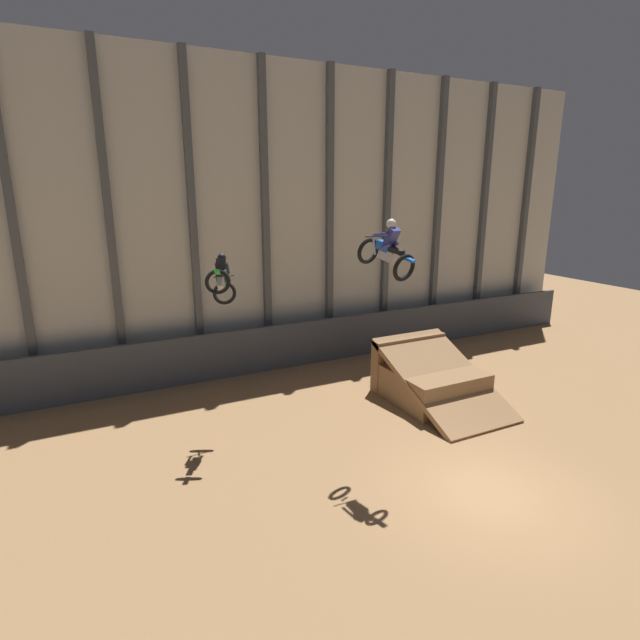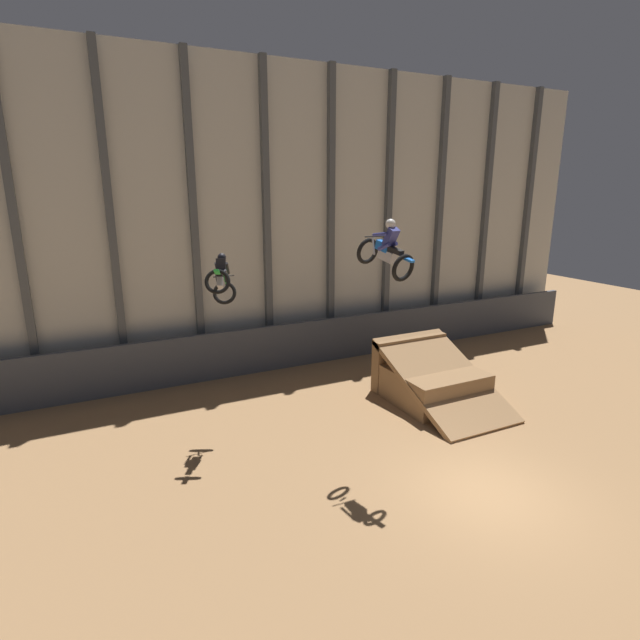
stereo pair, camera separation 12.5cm
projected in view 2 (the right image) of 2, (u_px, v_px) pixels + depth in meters
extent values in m
plane|color=#9E754C|center=(487.00, 494.00, 12.94)|extent=(60.00, 60.00, 0.00)
cube|color=beige|center=(298.00, 219.00, 21.76)|extent=(32.00, 0.12, 12.73)
cube|color=#4C5156|center=(16.00, 228.00, 17.06)|extent=(0.28, 0.28, 12.73)
cube|color=#4C5156|center=(111.00, 225.00, 18.35)|extent=(0.28, 0.28, 12.73)
cube|color=#4C5156|center=(194.00, 222.00, 19.65)|extent=(0.28, 0.28, 12.73)
cube|color=#4C5156|center=(267.00, 220.00, 20.94)|extent=(0.28, 0.28, 12.73)
cube|color=#4C5156|center=(331.00, 218.00, 22.23)|extent=(0.28, 0.28, 12.73)
cube|color=#4C5156|center=(388.00, 217.00, 23.53)|extent=(0.28, 0.28, 12.73)
cube|color=#4C5156|center=(439.00, 215.00, 24.82)|extent=(0.28, 0.28, 12.73)
cube|color=#4C5156|center=(485.00, 214.00, 26.11)|extent=(0.28, 0.28, 12.73)
cube|color=#4C5156|center=(527.00, 212.00, 27.41)|extent=(0.28, 0.28, 12.73)
cube|color=#474C56|center=(308.00, 343.00, 22.27)|extent=(31.36, 0.20, 1.97)
cube|color=#966F48|center=(430.00, 383.00, 18.63)|extent=(3.12, 3.27, 1.23)
cube|color=olive|center=(409.00, 362.00, 19.73)|extent=(3.18, 0.50, 2.04)
cube|color=#9E754C|center=(443.00, 379.00, 17.91)|extent=(3.18, 4.75, 2.23)
torus|color=black|center=(225.00, 293.00, 15.54)|extent=(0.83, 0.66, 0.71)
torus|color=black|center=(217.00, 282.00, 14.16)|extent=(0.83, 0.66, 0.71)
cube|color=#B7B7BC|center=(221.00, 283.00, 14.82)|extent=(0.40, 0.61, 0.47)
cube|color=green|center=(222.00, 278.00, 15.03)|extent=(0.38, 0.54, 0.40)
cube|color=black|center=(220.00, 274.00, 14.64)|extent=(0.37, 0.58, 0.35)
cube|color=green|center=(217.00, 272.00, 14.11)|extent=(0.27, 0.38, 0.21)
cylinder|color=#B7B7BC|center=(224.00, 284.00, 15.41)|extent=(0.23, 0.43, 0.42)
cylinder|color=black|center=(224.00, 276.00, 15.41)|extent=(0.66, 0.06, 0.04)
cube|color=black|center=(221.00, 267.00, 14.88)|extent=(0.35, 0.33, 0.52)
sphere|color=black|center=(222.00, 257.00, 15.04)|extent=(0.38, 0.42, 0.35)
cylinder|color=black|center=(217.00, 276.00, 14.89)|extent=(0.22, 0.32, 0.42)
cylinder|color=black|center=(225.00, 276.00, 14.90)|extent=(0.22, 0.32, 0.42)
cylinder|color=black|center=(217.00, 268.00, 15.12)|extent=(0.24, 0.42, 0.42)
cylinder|color=black|center=(228.00, 268.00, 15.13)|extent=(0.24, 0.42, 0.42)
torus|color=black|center=(368.00, 251.00, 13.61)|extent=(0.76, 0.38, 0.74)
torus|color=black|center=(403.00, 268.00, 12.61)|extent=(0.76, 0.38, 0.74)
cube|color=#B7B7BC|center=(387.00, 255.00, 13.02)|extent=(0.27, 0.59, 0.38)
cube|color=blue|center=(384.00, 246.00, 13.06)|extent=(0.28, 0.51, 0.33)
cube|color=black|center=(394.00, 250.00, 12.77)|extent=(0.26, 0.59, 0.23)
cube|color=blue|center=(408.00, 259.00, 12.43)|extent=(0.20, 0.38, 0.13)
cylinder|color=#B7B7BC|center=(373.00, 245.00, 13.38)|extent=(0.08, 0.16, 0.55)
cylinder|color=black|center=(376.00, 236.00, 13.25)|extent=(0.66, 0.06, 0.04)
cube|color=navy|center=(391.00, 237.00, 12.80)|extent=(0.35, 0.45, 0.52)
sphere|color=silver|center=(391.00, 224.00, 12.73)|extent=(0.31, 0.35, 0.31)
cylinder|color=navy|center=(384.00, 247.00, 12.88)|extent=(0.18, 0.44, 0.27)
cylinder|color=navy|center=(391.00, 246.00, 13.01)|extent=(0.18, 0.44, 0.27)
cylinder|color=navy|center=(380.00, 234.00, 12.87)|extent=(0.17, 0.53, 0.15)
cylinder|color=navy|center=(389.00, 234.00, 13.05)|extent=(0.17, 0.53, 0.15)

